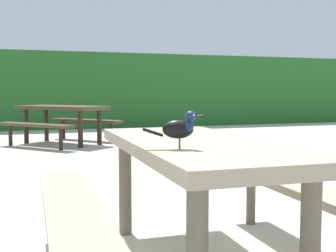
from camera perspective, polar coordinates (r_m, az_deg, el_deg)
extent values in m
cube|color=#235B23|center=(12.96, -15.70, 4.50)|extent=(28.00, 2.15, 2.09)
cube|color=gray|center=(2.48, 3.73, -2.66)|extent=(0.79, 1.81, 0.07)
cylinder|color=#635B4C|center=(2.08, 18.12, -14.78)|extent=(0.09, 0.09, 0.67)
cylinder|color=#635B4C|center=(3.13, -5.62, -8.02)|extent=(0.09, 0.09, 0.67)
cylinder|color=#635B4C|center=(3.28, 3.59, -7.44)|extent=(0.09, 0.09, 0.67)
cube|color=gray|center=(2.38, -12.51, -10.20)|extent=(0.31, 1.71, 0.05)
cylinder|color=#635B4C|center=(3.05, -13.51, -11.18)|extent=(0.07, 0.07, 0.39)
cube|color=gray|center=(2.85, 17.04, -7.80)|extent=(0.31, 1.71, 0.05)
cylinder|color=#635B4C|center=(3.44, 10.81, -9.35)|extent=(0.07, 0.07, 0.39)
ellipsoid|color=black|center=(2.07, 1.32, -0.44)|extent=(0.16, 0.11, 0.09)
ellipsoid|color=navy|center=(2.08, 2.45, -0.24)|extent=(0.08, 0.08, 0.06)
sphere|color=navy|center=(2.07, 2.97, 1.31)|extent=(0.05, 0.05, 0.05)
sphere|color=#EAE08C|center=(2.09, 3.23, 1.49)|extent=(0.01, 0.01, 0.01)
sphere|color=#EAE08C|center=(2.06, 3.36, 1.43)|extent=(0.01, 0.01, 0.01)
cone|color=black|center=(2.08, 4.10, 1.31)|extent=(0.03, 0.02, 0.02)
cube|color=black|center=(2.07, -2.00, -0.82)|extent=(0.10, 0.06, 0.04)
cylinder|color=#47423D|center=(2.09, 1.49, -2.25)|extent=(0.01, 0.01, 0.05)
cylinder|color=#47423D|center=(2.07, 1.55, -2.35)|extent=(0.01, 0.01, 0.05)
cube|color=#473828|center=(8.65, -13.73, 2.36)|extent=(1.76, 1.86, 0.07)
cylinder|color=#2E241A|center=(8.00, -11.40, -0.43)|extent=(0.09, 0.09, 0.67)
cylinder|color=#2E241A|center=(8.40, -8.98, -0.16)|extent=(0.09, 0.09, 0.67)
cylinder|color=#2E241A|center=(8.99, -18.08, -0.02)|extent=(0.09, 0.09, 0.67)
cylinder|color=#2E241A|center=(9.35, -15.65, 0.20)|extent=(0.09, 0.09, 0.67)
cube|color=#473828|center=(8.18, -17.11, 0.13)|extent=(1.33, 1.47, 0.05)
cylinder|color=#2E241A|center=(7.74, -13.86, -1.68)|extent=(0.07, 0.07, 0.39)
cylinder|color=#2E241A|center=(8.68, -19.94, -1.15)|extent=(0.07, 0.07, 0.39)
cube|color=#473828|center=(9.18, -10.66, 0.71)|extent=(1.33, 1.47, 0.05)
cylinder|color=#2E241A|center=(8.79, -7.48, -0.85)|extent=(0.07, 0.07, 0.39)
cylinder|color=#2E241A|center=(9.63, -13.52, -0.47)|extent=(0.07, 0.07, 0.39)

